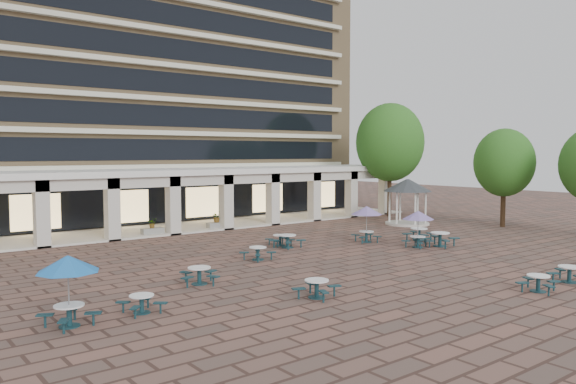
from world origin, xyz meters
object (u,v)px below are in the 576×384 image
picnic_table_2 (569,273)px  picnic_table_1 (538,282)px  planter_right (217,222)px  gazebo (408,190)px  planter_left (153,229)px  picnic_table_0 (142,302)px

picnic_table_2 → picnic_table_1: bearing=169.4°
picnic_table_1 → planter_right: 23.91m
picnic_table_1 → picnic_table_2: 2.62m
planter_right → gazebo: bearing=-27.6°
planter_left → planter_right: planter_right is taller
gazebo → planter_left: size_ratio=2.53×
picnic_table_0 → planter_left: planter_left is taller
picnic_table_1 → gazebo: gazebo is taller
picnic_table_2 → planter_right: (-3.20, 23.90, 0.15)m
picnic_table_2 → planter_left: size_ratio=1.17×
picnic_table_0 → picnic_table_1: size_ratio=0.84×
planter_left → planter_right: size_ratio=1.00×
picnic_table_1 → planter_right: bearing=75.4°
gazebo → picnic_table_0: bearing=-158.9°
gazebo → planter_left: 19.41m
picnic_table_2 → planter_left: planter_left is taller
picnic_table_0 → planter_left: size_ratio=0.99×
picnic_table_0 → picnic_table_1: bearing=-29.4°
picnic_table_1 → gazebo: bearing=38.0°
picnic_table_1 → planter_left: size_ratio=1.17×
picnic_table_1 → picnic_table_0: bearing=137.2°
picnic_table_2 → planter_left: bearing=98.4°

